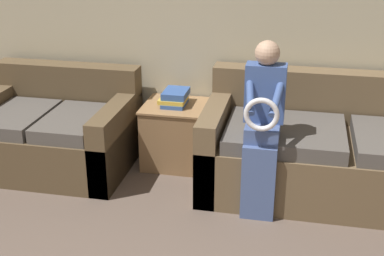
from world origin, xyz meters
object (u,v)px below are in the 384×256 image
at_px(couch_side, 55,133).
at_px(side_shelf, 175,133).
at_px(couch_main, 346,154).
at_px(book_stack, 175,98).
at_px(child_left_seated, 263,122).

height_order(couch_side, side_shelf, couch_side).
distance_m(couch_main, side_shelf, 1.42).
bearing_deg(book_stack, child_left_seated, -38.71).
relative_size(couch_main, couch_side, 1.68).
distance_m(side_shelf, book_stack, 0.32).
bearing_deg(book_stack, side_shelf, -10.60).
xyz_separation_m(couch_main, side_shelf, (-1.40, 0.22, -0.04)).
height_order(couch_main, side_shelf, couch_main).
bearing_deg(couch_main, child_left_seated, -146.58).
xyz_separation_m(side_shelf, book_stack, (-0.00, 0.00, 0.32)).
xyz_separation_m(couch_main, couch_side, (-2.41, -0.01, -0.03)).
bearing_deg(side_shelf, couch_main, -8.80).
height_order(side_shelf, book_stack, book_stack).
relative_size(couch_side, side_shelf, 2.42).
relative_size(child_left_seated, book_stack, 4.45).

